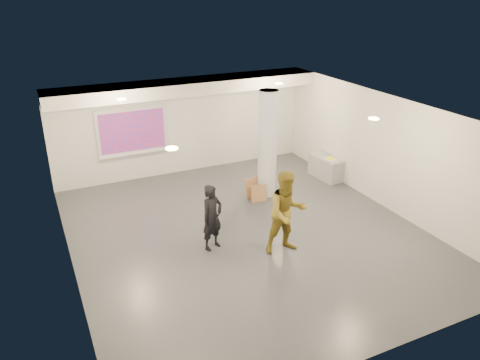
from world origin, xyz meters
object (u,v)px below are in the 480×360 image
credenza (326,168)px  projection_screen (132,132)px  man (287,212)px  woman (212,218)px  column (268,144)px

credenza → projection_screen: bearing=152.0°
credenza → man: bearing=-140.1°
credenza → man: size_ratio=0.60×
woman → credenza: bearing=4.6°
credenza → man: (-3.27, -3.14, 0.62)m
woman → column: bearing=17.7°
column → woman: size_ratio=1.94×
credenza → column: bearing=-176.8°
column → credenza: bearing=7.1°
projection_screen → man: bearing=-69.6°
credenza → woman: (-4.72, -2.33, 0.44)m
woman → man: bearing=-50.9°
column → credenza: (2.22, 0.28, -1.16)m
column → woman: column is taller
column → woman: bearing=-140.6°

